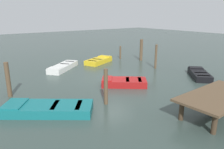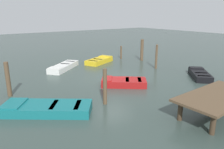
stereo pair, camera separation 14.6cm
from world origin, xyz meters
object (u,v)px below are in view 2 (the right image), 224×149
at_px(mooring_piling_far_right, 142,50).
at_px(rowboat_red, 124,82).
at_px(mooring_piling_mid_left, 8,79).
at_px(rowboat_black, 200,74).
at_px(mooring_piling_far_left, 156,57).
at_px(rowboat_yellow, 99,61).
at_px(mooring_piling_near_left, 121,52).
at_px(dock_segment, 218,97).
at_px(mooring_piling_near_right, 105,87).
at_px(rowboat_teal, 47,108).
at_px(rowboat_white, 64,67).

bearing_deg(mooring_piling_far_right, rowboat_red, 38.62).
bearing_deg(mooring_piling_mid_left, rowboat_black, 161.14).
relative_size(mooring_piling_far_left, mooring_piling_mid_left, 1.03).
relative_size(mooring_piling_far_right, mooring_piling_far_left, 1.02).
distance_m(rowboat_yellow, mooring_piling_mid_left, 9.21).
bearing_deg(rowboat_red, mooring_piling_near_left, -87.99).
distance_m(mooring_piling_far_right, mooring_piling_far_left, 3.25).
xyz_separation_m(rowboat_yellow, mooring_piling_far_right, (-3.86, 1.39, 0.77)).
height_order(dock_segment, rowboat_yellow, dock_segment).
bearing_deg(mooring_piling_near_right, rowboat_red, -146.15).
height_order(dock_segment, mooring_piling_far_left, mooring_piling_far_left).
height_order(mooring_piling_far_right, mooring_piling_far_left, mooring_piling_far_right).
relative_size(rowboat_yellow, mooring_piling_near_right, 1.71).
height_order(mooring_piling_near_left, mooring_piling_mid_left, mooring_piling_mid_left).
bearing_deg(rowboat_black, mooring_piling_near_right, 133.27).
bearing_deg(mooring_piling_mid_left, rowboat_red, 160.10).
height_order(rowboat_teal, rowboat_black, same).
xyz_separation_m(dock_segment, rowboat_teal, (5.91, -4.55, -0.62)).
xyz_separation_m(rowboat_yellow, mooring_piling_near_left, (-2.77, -0.38, 0.41)).
distance_m(rowboat_white, mooring_piling_far_left, 7.43).
distance_m(rowboat_yellow, rowboat_white, 3.57).
relative_size(mooring_piling_near_left, mooring_piling_mid_left, 0.67).
distance_m(rowboat_black, mooring_piling_far_left, 3.67).
bearing_deg(rowboat_white, rowboat_teal, 21.60).
relative_size(rowboat_yellow, mooring_piling_near_left, 2.45).
distance_m(mooring_piling_far_left, mooring_piling_near_left, 4.79).
bearing_deg(rowboat_red, dock_segment, 136.67).
relative_size(mooring_piling_far_right, mooring_piling_mid_left, 1.06).
bearing_deg(rowboat_black, mooring_piling_mid_left, 114.67).
height_order(mooring_piling_far_left, mooring_piling_near_left, mooring_piling_far_left).
xyz_separation_m(mooring_piling_near_right, mooring_piling_far_right, (-8.54, -6.50, 0.10)).
xyz_separation_m(dock_segment, mooring_piling_far_right, (-5.28, -10.33, 0.16)).
bearing_deg(mooring_piling_near_left, mooring_piling_far_left, 88.05).
relative_size(rowboat_teal, mooring_piling_far_right, 1.98).
xyz_separation_m(mooring_piling_far_right, mooring_piling_far_left, (1.26, 3.00, -0.02)).
bearing_deg(rowboat_black, rowboat_white, 85.09).
distance_m(dock_segment, mooring_piling_mid_left, 10.30).
bearing_deg(mooring_piling_far_right, mooring_piling_near_right, 37.28).
bearing_deg(mooring_piling_near_left, rowboat_yellow, 7.91).
distance_m(dock_segment, rowboat_black, 6.02).
height_order(rowboat_teal, mooring_piling_far_right, mooring_piling_far_right).
distance_m(rowboat_teal, rowboat_black, 10.57).
height_order(rowboat_yellow, mooring_piling_far_right, mooring_piling_far_right).
height_order(dock_segment, mooring_piling_near_left, mooring_piling_near_left).
xyz_separation_m(dock_segment, rowboat_yellow, (-1.42, -11.72, -0.62)).
xyz_separation_m(rowboat_teal, mooring_piling_near_right, (-2.65, 0.72, 0.67)).
distance_m(rowboat_red, rowboat_teal, 5.25).
relative_size(dock_segment, mooring_piling_near_right, 2.35).
xyz_separation_m(rowboat_white, rowboat_red, (-1.38, 5.91, 0.00)).
bearing_deg(mooring_piling_far_left, rowboat_red, 20.90).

